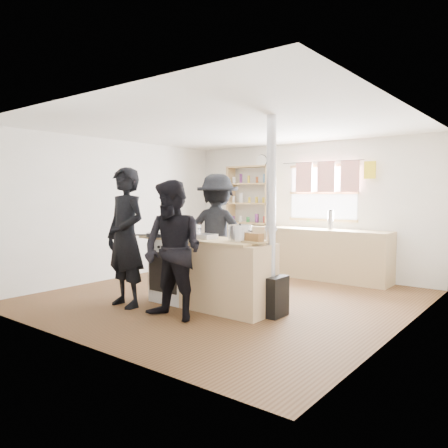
{
  "coord_description": "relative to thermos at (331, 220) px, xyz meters",
  "views": [
    {
      "loc": [
        3.87,
        -5.04,
        1.54
      ],
      "look_at": [
        0.04,
        -0.1,
        1.1
      ],
      "focal_mm": 35.0,
      "sensor_mm": 36.0,
      "label": 1
    }
  ],
  "objects": [
    {
      "name": "ground",
      "position": [
        -0.63,
        -2.22,
        -1.07
      ],
      "size": [
        5.0,
        5.0,
        0.01
      ],
      "primitive_type": "cube",
      "color": "brown",
      "rests_on": "ground"
    },
    {
      "name": "back_counter",
      "position": [
        -0.63,
        0.0,
        -0.62
      ],
      "size": [
        3.4,
        0.55,
        0.9
      ],
      "primitive_type": "cube",
      "color": "tan",
      "rests_on": "ground"
    },
    {
      "name": "shelving_unit",
      "position": [
        -1.83,
        0.12,
        0.44
      ],
      "size": [
        1.0,
        0.28,
        1.2
      ],
      "color": "tan",
      "rests_on": "back_counter"
    },
    {
      "name": "thermos",
      "position": [
        0.0,
        0.0,
        0.0
      ],
      "size": [
        0.1,
        0.1,
        0.34
      ],
      "primitive_type": "cylinder",
      "color": "silver",
      "rests_on": "back_counter"
    },
    {
      "name": "cooking_island",
      "position": [
        -0.49,
        -2.77,
        -0.6
      ],
      "size": [
        1.97,
        0.64,
        0.93
      ],
      "color": "white",
      "rests_on": "ground"
    },
    {
      "name": "skillet_greens",
      "position": [
        -1.25,
        -2.99,
        -0.11
      ],
      "size": [
        0.48,
        0.48,
        0.05
      ],
      "color": "black",
      "rests_on": "cooking_island"
    },
    {
      "name": "roast_tray",
      "position": [
        -0.6,
        -2.8,
        -0.1
      ],
      "size": [
        0.38,
        0.24,
        0.06
      ],
      "color": "silver",
      "rests_on": "cooking_island"
    },
    {
      "name": "stockpot_stove",
      "position": [
        -0.94,
        -2.6,
        -0.06
      ],
      "size": [
        0.23,
        0.23,
        0.19
      ],
      "color": "#B0B0B2",
      "rests_on": "cooking_island"
    },
    {
      "name": "stockpot_counter",
      "position": [
        -0.01,
        -2.75,
        -0.03
      ],
      "size": [
        0.31,
        0.31,
        0.23
      ],
      "color": "silver",
      "rests_on": "cooking_island"
    },
    {
      "name": "bread_board",
      "position": [
        0.25,
        -2.8,
        -0.09
      ],
      "size": [
        0.3,
        0.23,
        0.12
      ],
      "color": "tan",
      "rests_on": "cooking_island"
    },
    {
      "name": "flue_heater",
      "position": [
        0.38,
        -2.62,
        -0.42
      ],
      "size": [
        0.35,
        0.35,
        2.5
      ],
      "color": "black",
      "rests_on": "ground"
    },
    {
      "name": "person_near_left",
      "position": [
        -1.42,
        -3.44,
        -0.12
      ],
      "size": [
        0.73,
        0.51,
        1.89
      ],
      "primitive_type": "imported",
      "rotation": [
        0.0,
        0.0,
        -0.09
      ],
      "color": "black",
      "rests_on": "ground"
    },
    {
      "name": "person_near_right",
      "position": [
        -0.46,
        -3.5,
        -0.22
      ],
      "size": [
        0.86,
        0.69,
        1.7
      ],
      "primitive_type": "imported",
      "rotation": [
        0.0,
        0.0,
        0.05
      ],
      "color": "black",
      "rests_on": "ground"
    },
    {
      "name": "person_far",
      "position": [
        -1.1,
        -1.85,
        -0.14
      ],
      "size": [
        1.36,
        1.06,
        1.85
      ],
      "primitive_type": "imported",
      "rotation": [
        0.0,
        0.0,
        3.49
      ],
      "color": "black",
      "rests_on": "ground"
    }
  ]
}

